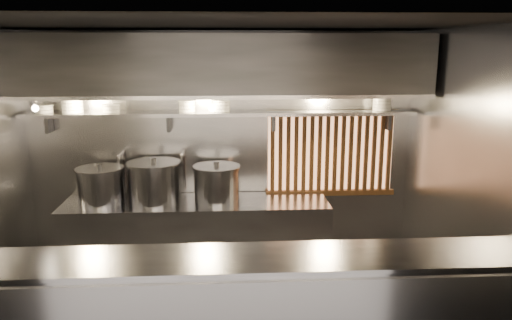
{
  "coord_description": "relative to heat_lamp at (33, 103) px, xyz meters",
  "views": [
    {
      "loc": [
        0.06,
        -4.32,
        2.61
      ],
      "look_at": [
        0.35,
        0.55,
        1.51
      ],
      "focal_mm": 35.0,
      "sensor_mm": 36.0,
      "label": 1
    }
  ],
  "objects": [
    {
      "name": "heat_lamp",
      "position": [
        0.0,
        0.0,
        0.0
      ],
      "size": [
        0.25,
        0.35,
        0.2
      ],
      "color": "#9A9A9F",
      "rests_on": "exhaust_hood"
    },
    {
      "name": "wall_back",
      "position": [
        1.9,
        0.65,
        -0.67
      ],
      "size": [
        4.5,
        0.0,
        4.5
      ],
      "primitive_type": "plane",
      "rotation": [
        1.57,
        0.0,
        0.0
      ],
      "color": "gray",
      "rests_on": "floor"
    },
    {
      "name": "exhaust_hood",
      "position": [
        1.9,
        0.25,
        0.36
      ],
      "size": [
        4.4,
        0.81,
        0.65
      ],
      "color": "#2D2D30",
      "rests_on": "ceiling"
    },
    {
      "name": "bowl_stack_1",
      "position": [
        0.25,
        0.47,
        -0.08
      ],
      "size": [
        0.24,
        0.24,
        0.17
      ],
      "color": "white",
      "rests_on": "bowl_shelf"
    },
    {
      "name": "bowl_stack_2",
      "position": [
        0.67,
        0.47,
        -0.12
      ],
      "size": [
        0.2,
        0.2,
        0.09
      ],
      "color": "white",
      "rests_on": "bowl_shelf"
    },
    {
      "name": "ceiling",
      "position": [
        1.9,
        -0.85,
        0.73
      ],
      "size": [
        4.5,
        4.5,
        0.0
      ],
      "primitive_type": "plane",
      "rotation": [
        3.14,
        0.0,
        0.0
      ],
      "color": "black",
      "rests_on": "wall_back"
    },
    {
      "name": "faucet_right",
      "position": [
        1.45,
        0.52,
        -0.76
      ],
      "size": [
        0.04,
        0.3,
        0.5
      ],
      "color": "silver",
      "rests_on": "wall_back"
    },
    {
      "name": "wall_right",
      "position": [
        4.15,
        -0.85,
        -0.67
      ],
      "size": [
        0.0,
        3.0,
        3.0
      ],
      "primitive_type": "plane",
      "rotation": [
        1.57,
        0.0,
        -1.57
      ],
      "color": "gray",
      "rests_on": "floor"
    },
    {
      "name": "stock_pot_mid",
      "position": [
        0.55,
        0.28,
        -0.96
      ],
      "size": [
        0.7,
        0.7,
        0.45
      ],
      "rotation": [
        0.0,
        0.0,
        0.42
      ],
      "color": "#9A9A9F",
      "rests_on": "cooking_bench"
    },
    {
      "name": "faucet_left",
      "position": [
        0.75,
        0.52,
        -0.76
      ],
      "size": [
        0.04,
        0.3,
        0.5
      ],
      "color": "silver",
      "rests_on": "wall_back"
    },
    {
      "name": "bowl_shelf",
      "position": [
        1.9,
        0.47,
        -0.19
      ],
      "size": [
        4.4,
        0.34,
        0.04
      ],
      "primitive_type": "cube",
      "color": "#9A9A9F",
      "rests_on": "wall_back"
    },
    {
      "name": "stock_pot_left",
      "position": [
        1.14,
        0.29,
        -0.93
      ],
      "size": [
        0.62,
        0.62,
        0.51
      ],
      "rotation": [
        0.0,
        0.0,
        0.03
      ],
      "color": "#9A9A9F",
      "rests_on": "cooking_bench"
    },
    {
      "name": "bowl_stack_3",
      "position": [
        1.51,
        0.47,
        -0.1
      ],
      "size": [
        0.2,
        0.2,
        0.13
      ],
      "color": "white",
      "rests_on": "bowl_shelf"
    },
    {
      "name": "cooking_bench",
      "position": [
        1.6,
        0.28,
        -1.62
      ],
      "size": [
        3.0,
        0.7,
        0.9
      ],
      "primitive_type": "cube",
      "color": "#9A9A9F",
      "rests_on": "floor"
    },
    {
      "name": "bowl_stack_0",
      "position": [
        -0.07,
        0.47,
        -0.12
      ],
      "size": [
        0.21,
        0.21,
        0.09
      ],
      "color": "white",
      "rests_on": "bowl_shelf"
    },
    {
      "name": "stock_pot_right",
      "position": [
        1.84,
        0.3,
        -0.96
      ],
      "size": [
        0.64,
        0.64,
        0.45
      ],
      "rotation": [
        0.0,
        0.0,
        0.22
      ],
      "color": "#9A9A9F",
      "rests_on": "cooking_bench"
    },
    {
      "name": "bowl_stack_4",
      "position": [
        1.9,
        0.47,
        -0.1
      ],
      "size": [
        0.2,
        0.2,
        0.13
      ],
      "color": "white",
      "rests_on": "bowl_shelf"
    },
    {
      "name": "wood_screen",
      "position": [
        3.2,
        0.6,
        -0.69
      ],
      "size": [
        1.56,
        0.09,
        1.04
      ],
      "color": "#FFAE72",
      "rests_on": "wall_back"
    },
    {
      "name": "bowl_stack_5",
      "position": [
        3.75,
        0.47,
        -0.08
      ],
      "size": [
        0.22,
        0.22,
        0.17
      ],
      "color": "white",
      "rests_on": "bowl_shelf"
    },
    {
      "name": "pendant_bulb",
      "position": [
        1.8,
        0.35,
        -0.11
      ],
      "size": [
        0.09,
        0.09,
        0.19
      ],
      "color": "#2D2D30",
      "rests_on": "exhaust_hood"
    }
  ]
}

